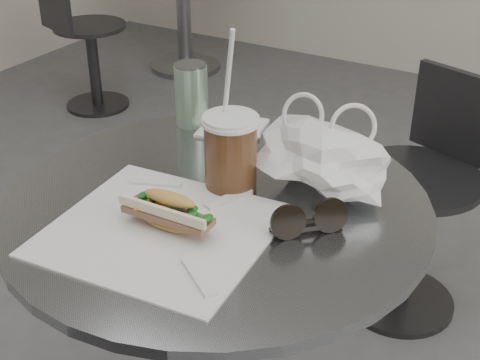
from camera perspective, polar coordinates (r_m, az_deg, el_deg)
The scene contains 10 objects.
cafe_table at distance 1.35m, azimuth -1.84°, elevation -11.70°, with size 0.76×0.76×0.74m.
chair_far at distance 2.01m, azimuth 15.01°, elevation -2.58°, with size 0.39×0.41×0.71m.
bg_chair at distance 3.40m, azimuth -13.06°, elevation 10.66°, with size 0.36×0.39×0.66m.
sandwich_paper at distance 1.11m, azimuth -6.77°, elevation -4.24°, with size 0.35×0.33×0.00m, color white.
banh_mi at distance 1.09m, azimuth -6.11°, elevation -2.72°, with size 0.19×0.08×0.07m.
iced_coffee at distance 1.19m, azimuth -0.80°, elevation 2.51°, with size 0.10×0.10×0.30m.
sunglasses at distance 1.09m, azimuth 5.88°, elevation -3.48°, with size 0.11×0.11×0.06m.
plastic_bag at distance 1.20m, azimuth 6.88°, elevation 1.91°, with size 0.24×0.18×0.12m, color silver, non-canonical shape.
napkin_stack at distance 1.44m, azimuth -0.66°, elevation 4.51°, with size 0.16×0.16×0.01m.
drink_can at distance 1.45m, azimuth -4.17°, elevation 7.30°, with size 0.07×0.07×0.14m.
Camera 1 is at (0.55, -0.65, 1.35)m, focal length 50.00 mm.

